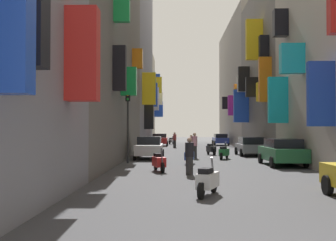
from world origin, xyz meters
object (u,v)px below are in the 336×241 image
(pedestrian_mid_street, at_px, (189,156))
(traffic_light_far_corner, at_px, (128,112))
(scooter_white, at_px, (208,180))
(parked_car_blue, at_px, (220,139))
(scooter_blue, at_px, (189,156))
(scooter_black, at_px, (211,149))
(scooter_silver, at_px, (171,141))
(parked_car_grey, at_px, (251,146))
(scooter_green, at_px, (224,152))
(pedestrian_near_left, at_px, (175,140))
(scooter_red, at_px, (159,162))
(parked_car_red, at_px, (160,139))
(pedestrian_near_right, at_px, (195,145))
(parked_car_green, at_px, (282,151))
(parked_car_white, at_px, (149,147))
(pedestrian_crossing, at_px, (191,145))

(pedestrian_mid_street, xyz_separation_m, traffic_light_far_corner, (-3.42, 5.99, 2.18))
(scooter_white, xyz_separation_m, traffic_light_far_corner, (-3.78, 11.63, 2.52))
(parked_car_blue, xyz_separation_m, scooter_blue, (-4.77, -27.30, -0.29))
(scooter_black, bearing_deg, scooter_blue, -103.36)
(scooter_silver, distance_m, pedestrian_mid_street, 36.59)
(parked_car_grey, bearing_deg, scooter_green, -123.44)
(pedestrian_near_left, bearing_deg, scooter_red, -91.55)
(parked_car_red, height_order, scooter_green, parked_car_red)
(scooter_green, relative_size, pedestrian_near_left, 1.12)
(pedestrian_near_right, bearing_deg, parked_car_grey, 33.24)
(scooter_white, xyz_separation_m, pedestrian_near_left, (-1.08, 31.80, 0.37))
(parked_car_green, xyz_separation_m, scooter_white, (-4.89, -10.22, -0.32))
(parked_car_blue, bearing_deg, scooter_silver, 149.52)
(parked_car_green, xyz_separation_m, parked_car_white, (-7.63, 5.09, 0.00))
(parked_car_red, height_order, pedestrian_crossing, pedestrian_crossing)
(scooter_silver, bearing_deg, scooter_blue, -87.46)
(parked_car_blue, height_order, parked_car_green, parked_car_green)
(parked_car_green, height_order, scooter_black, parked_car_green)
(parked_car_red, bearing_deg, scooter_black, -74.42)
(parked_car_red, bearing_deg, parked_car_blue, 16.69)
(parked_car_white, height_order, traffic_light_far_corner, traffic_light_far_corner)
(scooter_black, relative_size, scooter_white, 1.07)
(parked_car_red, height_order, scooter_red, parked_car_red)
(scooter_black, bearing_deg, scooter_white, -95.25)
(parked_car_red, bearing_deg, scooter_green, -76.50)
(parked_car_grey, distance_m, parked_car_blue, 19.91)
(parked_car_green, distance_m, pedestrian_near_left, 22.39)
(scooter_white, relative_size, scooter_silver, 1.02)
(parked_car_blue, relative_size, scooter_green, 2.36)
(pedestrian_near_right, bearing_deg, parked_car_blue, 79.40)
(scooter_black, bearing_deg, parked_car_white, -136.75)
(parked_car_white, bearing_deg, pedestrian_near_left, 84.25)
(scooter_blue, bearing_deg, scooter_black, 76.64)
(scooter_silver, bearing_deg, pedestrian_near_right, -85.92)
(scooter_white, bearing_deg, scooter_blue, 90.86)
(parked_car_green, distance_m, scooter_green, 5.43)
(parked_car_red, distance_m, scooter_red, 29.40)
(scooter_white, xyz_separation_m, pedestrian_near_right, (0.34, 15.81, 0.41))
(parked_car_green, bearing_deg, parked_car_white, 146.27)
(parked_car_grey, height_order, scooter_white, parked_car_grey)
(parked_car_grey, xyz_separation_m, parked_car_white, (-7.47, -3.37, 0.04))
(parked_car_blue, distance_m, scooter_silver, 7.14)
(parked_car_green, bearing_deg, scooter_white, -115.57)
(pedestrian_crossing, relative_size, pedestrian_mid_street, 0.96)
(parked_car_green, relative_size, pedestrian_crossing, 2.83)
(scooter_green, distance_m, scooter_silver, 27.52)
(pedestrian_near_left, height_order, pedestrian_near_right, pedestrian_near_right)
(pedestrian_near_left, bearing_deg, parked_car_blue, 50.07)
(parked_car_blue, bearing_deg, scooter_green, -95.65)
(parked_car_red, distance_m, scooter_black, 17.41)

